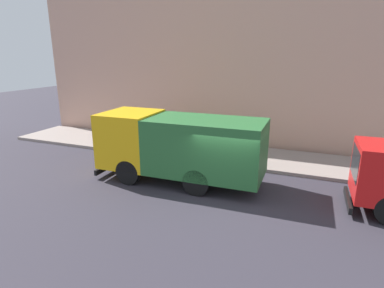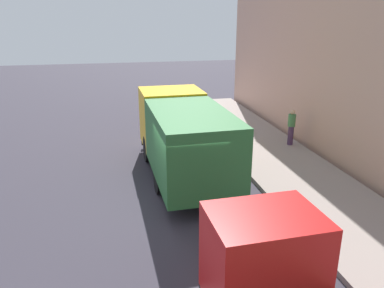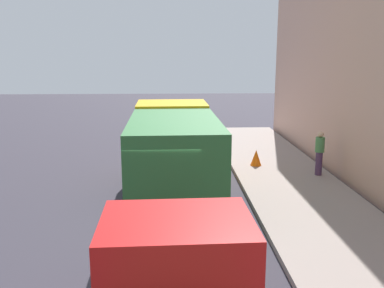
% 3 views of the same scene
% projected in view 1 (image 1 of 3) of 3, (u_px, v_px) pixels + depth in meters
% --- Properties ---
extents(ground, '(80.00, 80.00, 0.00)m').
position_uv_depth(ground, '(228.00, 195.00, 12.45)').
color(ground, '#332F39').
extents(sidewalk, '(3.62, 30.00, 0.17)m').
position_uv_depth(sidewalk, '(252.00, 157.00, 16.71)').
color(sidewalk, gray).
rests_on(sidewalk, ground).
extents(building_facade, '(0.50, 30.00, 10.54)m').
position_uv_depth(building_facade, '(266.00, 56.00, 17.35)').
color(building_facade, tan).
rests_on(building_facade, ground).
extents(large_utility_truck, '(2.66, 7.22, 2.90)m').
position_uv_depth(large_utility_truck, '(179.00, 144.00, 13.40)').
color(large_utility_truck, yellow).
rests_on(large_utility_truck, ground).
extents(pedestrian_walking, '(0.36, 0.36, 1.66)m').
position_uv_depth(pedestrian_walking, '(184.00, 127.00, 19.18)').
color(pedestrian_walking, '#4B3052').
rests_on(pedestrian_walking, sidewalk).
extents(traffic_cone_orange, '(0.45, 0.45, 0.65)m').
position_uv_depth(traffic_cone_orange, '(146.00, 142.00, 18.00)').
color(traffic_cone_orange, orange).
rests_on(traffic_cone_orange, sidewalk).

